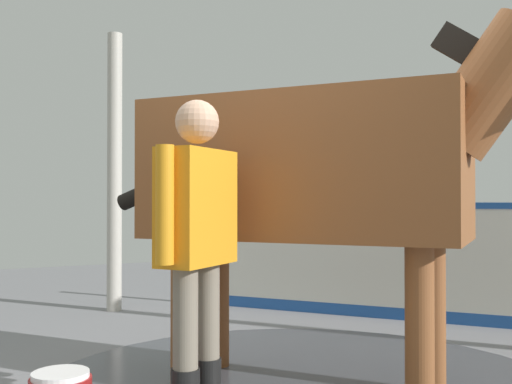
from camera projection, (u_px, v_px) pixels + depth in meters
name	position (u px, v px, depth m)	size (l,w,h in m)	color
barrier_wall	(388.00, 264.00, 6.12)	(2.63, 3.30, 1.18)	silver
roof_post_far	(115.00, 172.00, 6.57)	(0.16, 0.16, 3.03)	#B7B2A8
horse	(322.00, 168.00, 3.81)	(2.24, 2.73, 2.44)	brown
handler	(197.00, 237.00, 3.18)	(0.57, 0.48, 1.74)	black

